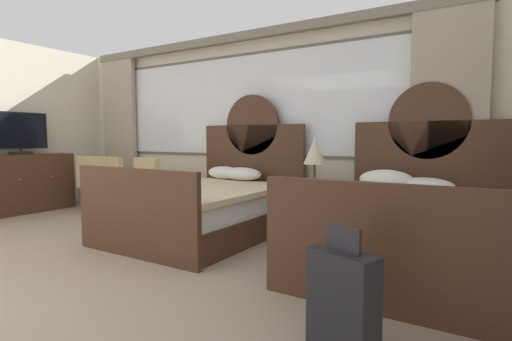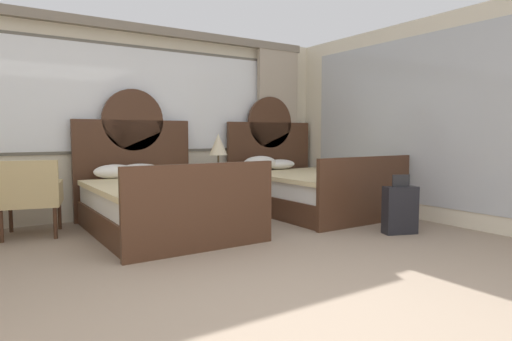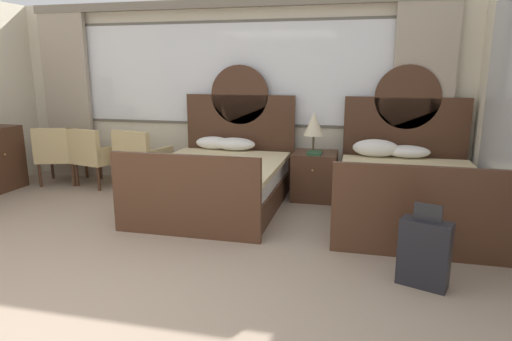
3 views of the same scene
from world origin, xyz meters
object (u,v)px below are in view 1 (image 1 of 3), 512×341
Objects in this scene: nightstand_between_beds at (316,210)px; armchair_by_window_right at (102,179)px; table_lamp_on_nightstand at (315,152)px; suitcase_on_floor at (343,301)px; armchair_by_window_centre at (124,180)px; dresser_minibar at (12,185)px; bed_near_window at (208,205)px; bed_near_mirror at (407,228)px; book_on_nightstand at (312,183)px; tv_flatscreen at (20,133)px; armchair_by_window_left at (159,183)px.

nightstand_between_beds is 0.72× the size of armchair_by_window_right.
suitcase_on_floor is at bearing -63.40° from table_lamp_on_nightstand.
table_lamp_on_nightstand is at bearing 2.20° from armchair_by_window_centre.
bed_near_window is at bearing 10.36° from dresser_minibar.
bed_near_mirror is 3.46× the size of nightstand_between_beds.
armchair_by_window_centre is at bearing -0.19° from armchair_by_window_right.
dresser_minibar reaches higher than armchair_by_window_centre.
tv_flatscreen is at bearing -168.06° from book_on_nightstand.
nightstand_between_beds is at bearing 13.35° from tv_flatscreen.
armchair_by_window_right is at bearing 174.31° from bed_near_mirror.
bed_near_window reaches higher than armchair_by_window_left.
suitcase_on_floor is (4.97, -2.19, -0.21)m from armchair_by_window_right.
bed_near_window is 3.46× the size of nightstand_between_beds.
table_lamp_on_nightstand is at bearing 15.45° from dresser_minibar.
bed_near_window is 1.45m from armchair_by_window_left.
suitcase_on_floor is (5.61, -1.22, -0.97)m from tv_flatscreen.
table_lamp_on_nightstand is 0.61× the size of armchair_by_window_left.
book_on_nightstand is at bearing -88.98° from nightstand_between_beds.
book_on_nightstand is 0.37× the size of suitcase_on_floor.
armchair_by_window_right is at bearing 56.56° from tv_flatscreen.
book_on_nightstand is at bearing 11.94° from tv_flatscreen.
suitcase_on_floor is (2.28, -1.69, -0.07)m from bed_near_window.
dresser_minibar is at bearing -173.78° from bed_near_mirror.
table_lamp_on_nightstand is at bearing 1.84° from armchair_by_window_right.
bed_near_mirror is 2.50× the size of armchair_by_window_left.
table_lamp_on_nightstand reaches higher than armchair_by_window_right.
dresser_minibar is 0.81m from tv_flatscreen.
dresser_minibar is at bearing -150.94° from armchair_by_window_left.
dresser_minibar is 2.06× the size of armchair_by_window_centre.
suitcase_on_floor is at bearing -31.05° from armchair_by_window_left.
dresser_minibar is at bearing -166.31° from book_on_nightstand.
bed_near_mirror is (2.30, 0.00, 0.00)m from bed_near_window.
book_on_nightstand is (1.16, 0.49, 0.30)m from bed_near_window.
armchair_by_window_left is at bearing -177.11° from table_lamp_on_nightstand.
tv_flatscreen reaches higher than armchair_by_window_right.
armchair_by_window_right is at bearing -178.52° from nightstand_between_beds.
nightstand_between_beds is 2.55m from suitcase_on_floor.
armchair_by_window_left is at bearing 159.68° from bed_near_window.
bed_near_mirror reaches higher than armchair_by_window_right.
book_on_nightstand is at bearing 13.69° from dresser_minibar.
armchair_by_window_right is at bearing 179.81° from armchair_by_window_centre.
tv_flatscreen is at bearing 167.68° from suitcase_on_floor.
bed_near_mirror is 1.21× the size of dresser_minibar.
armchair_by_window_centre is 1.00× the size of armchair_by_window_right.
tv_flatscreen is 5.82m from suitcase_on_floor.
suitcase_on_floor is (3.63, -2.19, -0.21)m from armchair_by_window_left.
armchair_by_window_centre is at bearing 42.02° from dresser_minibar.
table_lamp_on_nightstand is 0.61× the size of armchair_by_window_right.
armchair_by_window_centre is (1.23, 1.11, 0.03)m from dresser_minibar.
armchair_by_window_left reaches higher than book_on_nightstand.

